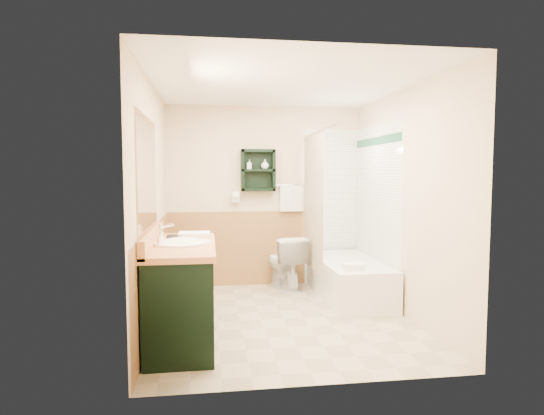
{
  "coord_description": "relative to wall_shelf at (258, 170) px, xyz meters",
  "views": [
    {
      "loc": [
        -0.75,
        -4.56,
        1.52
      ],
      "look_at": [
        -0.08,
        0.2,
        1.15
      ],
      "focal_mm": 30.0,
      "sensor_mm": 36.0,
      "label": 1
    }
  ],
  "objects": [
    {
      "name": "soap_bottle_a",
      "position": [
        -0.11,
        -0.01,
        0.04
      ],
      "size": [
        0.08,
        0.13,
        0.06
      ],
      "primitive_type": "imported",
      "rotation": [
        0.0,
        0.0,
        -0.22
      ],
      "color": "white",
      "rests_on": "wall_shelf"
    },
    {
      "name": "vanity_book",
      "position": [
        -1.06,
        -1.49,
        -0.56
      ],
      "size": [
        0.16,
        0.03,
        0.21
      ],
      "primitive_type": "imported",
      "rotation": [
        0.0,
        0.0,
        0.06
      ],
      "color": "black",
      "rests_on": "vanity"
    },
    {
      "name": "toilet",
      "position": [
        0.32,
        -0.2,
        -1.2
      ],
      "size": [
        0.55,
        0.78,
        0.69
      ],
      "primitive_type": "imported",
      "rotation": [
        0.0,
        0.0,
        3.37
      ],
      "color": "white",
      "rests_on": "ground"
    },
    {
      "name": "ceiling",
      "position": [
        0.1,
        -1.41,
        0.87
      ],
      "size": [
        2.6,
        3.0,
        0.04
      ],
      "primitive_type": "cube",
      "color": "white",
      "rests_on": "back_wall"
    },
    {
      "name": "bathtub",
      "position": [
        1.03,
        -0.75,
        -1.32
      ],
      "size": [
        0.7,
        1.5,
        0.46
      ],
      "primitive_type": "cube",
      "color": "white",
      "rests_on": "ground"
    },
    {
      "name": "left_wall",
      "position": [
        -1.22,
        -1.41,
        -0.35
      ],
      "size": [
        0.04,
        3.0,
        2.4
      ],
      "primitive_type": "cube",
      "color": "beige",
      "rests_on": "ground"
    },
    {
      "name": "counter_towel",
      "position": [
        -0.79,
        -1.41,
        -0.64
      ],
      "size": [
        0.31,
        0.24,
        0.04
      ],
      "primitive_type": "cube",
      "color": "silver",
      "rests_on": "vanity"
    },
    {
      "name": "curtain_rod",
      "position": [
        0.63,
        -0.66,
        0.45
      ],
      "size": [
        0.03,
        1.6,
        0.03
      ],
      "primitive_type": "cylinder",
      "rotation": [
        1.57,
        0.0,
        0.0
      ],
      "color": "silver",
      "rests_on": "back_wall"
    },
    {
      "name": "tile_right",
      "position": [
        1.38,
        -0.66,
        -0.5
      ],
      "size": [
        1.5,
        1.5,
        2.1
      ],
      "primitive_type": null,
      "color": "white",
      "rests_on": "right_wall"
    },
    {
      "name": "vanity",
      "position": [
        -0.89,
        -1.87,
        -1.11
      ],
      "size": [
        0.59,
        1.4,
        0.89
      ],
      "primitive_type": "cube",
      "color": "black",
      "rests_on": "ground"
    },
    {
      "name": "wall_shelf",
      "position": [
        0.0,
        0.0,
        0.0
      ],
      "size": [
        0.45,
        0.15,
        0.55
      ],
      "primitive_type": "cube",
      "color": "black",
      "rests_on": "back_wall"
    },
    {
      "name": "wainscot_left",
      "position": [
        -1.19,
        -1.41,
        -1.05
      ],
      "size": [
        2.98,
        2.98,
        1.0
      ],
      "primitive_type": null,
      "color": "#B47749",
      "rests_on": "left_wall"
    },
    {
      "name": "towel_bar",
      "position": [
        0.45,
        0.04,
        -0.2
      ],
      "size": [
        0.4,
        0.06,
        0.4
      ],
      "primitive_type": null,
      "color": "silver",
      "rests_on": "back_wall"
    },
    {
      "name": "tub_towel",
      "position": [
        0.9,
        -1.27,
        -1.05
      ],
      "size": [
        0.22,
        0.18,
        0.07
      ],
      "primitive_type": "cube",
      "color": "silver",
      "rests_on": "bathtub"
    },
    {
      "name": "wainscot_back",
      "position": [
        0.1,
        0.08,
        -1.05
      ],
      "size": [
        2.58,
        2.58,
        1.0
      ],
      "primitive_type": null,
      "color": "#B47749",
      "rests_on": "back_wall"
    },
    {
      "name": "right_wall",
      "position": [
        1.42,
        -1.41,
        -0.35
      ],
      "size": [
        0.04,
        3.0,
        2.4
      ],
      "primitive_type": "cube",
      "color": "beige",
      "rests_on": "ground"
    },
    {
      "name": "floor",
      "position": [
        0.1,
        -1.41,
        -1.55
      ],
      "size": [
        3.0,
        3.0,
        0.0
      ],
      "primitive_type": "plane",
      "color": "#C1B08D",
      "rests_on": "ground"
    },
    {
      "name": "shower_curtain",
      "position": [
        0.63,
        -0.48,
        -0.4
      ],
      "size": [
        1.05,
        1.05,
        1.7
      ],
      "primitive_type": null,
      "color": "#C1B292",
      "rests_on": "curtain_rod"
    },
    {
      "name": "back_wall",
      "position": [
        0.1,
        0.11,
        -0.35
      ],
      "size": [
        2.6,
        0.04,
        2.4
      ],
      "primitive_type": "cube",
      "color": "beige",
      "rests_on": "ground"
    },
    {
      "name": "tile_back",
      "position": [
        1.13,
        0.07,
        -0.5
      ],
      "size": [
        0.95,
        0.95,
        2.1
      ],
      "primitive_type": null,
      "color": "white",
      "rests_on": "back_wall"
    },
    {
      "name": "hair_dryer",
      "position": [
        -0.3,
        0.02,
        -0.35
      ],
      "size": [
        0.1,
        0.24,
        0.18
      ],
      "primitive_type": null,
      "color": "white",
      "rests_on": "back_wall"
    },
    {
      "name": "mirror_glass",
      "position": [
        -1.17,
        -1.96,
        -0.05
      ],
      "size": [
        1.2,
        1.2,
        0.9
      ],
      "primitive_type": null,
      "color": "white",
      "rests_on": "left_wall"
    },
    {
      "name": "mirror_frame",
      "position": [
        -1.17,
        -1.96,
        -0.05
      ],
      "size": [
        1.3,
        1.3,
        1.0
      ],
      "primitive_type": null,
      "color": "brown",
      "rests_on": "left_wall"
    },
    {
      "name": "tile_accent",
      "position": [
        1.37,
        -0.66,
        0.35
      ],
      "size": [
        1.5,
        1.5,
        0.1
      ],
      "primitive_type": null,
      "color": "#154B32",
      "rests_on": "right_wall"
    },
    {
      "name": "soap_bottle_b",
      "position": [
        0.09,
        -0.01,
        0.06
      ],
      "size": [
        0.14,
        0.15,
        0.1
      ],
      "primitive_type": "imported",
      "rotation": [
        0.0,
        0.0,
        0.35
      ],
      "color": "white",
      "rests_on": "wall_shelf"
    }
  ]
}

